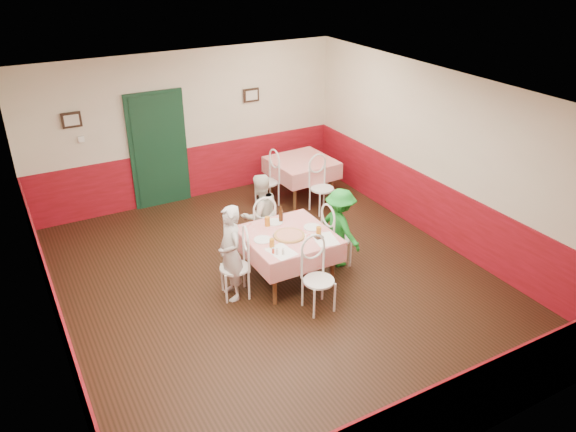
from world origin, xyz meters
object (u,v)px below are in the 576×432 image
chair_second_a (267,182)px  glass_c (267,221)px  glass_a (272,243)px  second_table (301,179)px  diner_left (231,253)px  pizza (289,235)px  chair_near (319,281)px  diner_far (260,215)px  chair_right (337,239)px  glass_b (319,231)px  chair_left (235,268)px  chair_second_b (322,189)px  main_table (288,257)px  diner_right (340,228)px  chair_far (262,229)px  wallet (319,237)px  beer_bottle (281,215)px

chair_second_a → glass_c: glass_c is taller
glass_a → glass_c: glass_c is taller
second_table → diner_left: diner_left is taller
pizza → chair_near: bearing=-88.7°
chair_near → diner_far: 1.76m
chair_right → pizza: 0.93m
glass_b → diner_far: (-0.37, 1.15, -0.15)m
chair_left → chair_near: bearing=58.1°
chair_second_b → diner_far: (-1.66, -0.80, 0.22)m
chair_right → chair_near: (-0.85, -0.85, 0.00)m
main_table → glass_c: (-0.14, 0.37, 0.46)m
second_table → chair_left: (-2.50, -2.45, 0.08)m
diner_far → chair_near: bearing=85.4°
chair_left → glass_b: 1.29m
chair_left → diner_right: size_ratio=0.72×
pizza → diner_right: diner_right is taller
second_table → chair_far: (-1.66, -1.60, 0.08)m
chair_near → glass_a: size_ratio=7.04×
diner_far → chair_second_a: bearing=-125.1°
chair_near → wallet: 0.71m
chair_near → glass_a: bearing=122.3°
chair_second_a → glass_b: 2.78m
beer_bottle → pizza: bearing=-103.4°
main_table → glass_b: 0.63m
chair_left → chair_second_b: 3.03m
second_table → chair_right: (-0.80, -2.45, 0.08)m
second_table → main_table: bearing=-124.0°
chair_second_a → diner_far: 1.81m
chair_far → chair_second_b: 1.86m
second_table → glass_c: (-1.79, -2.08, 0.46)m
main_table → chair_left: size_ratio=1.36×
chair_second_a → beer_bottle: 2.26m
glass_b → beer_bottle: beer_bottle is taller
second_table → beer_bottle: size_ratio=4.79×
chair_left → pizza: bearing=98.7°
chair_second_b → chair_second_a: bearing=132.0°
glass_c → beer_bottle: 0.24m
wallet → diner_left: (-1.23, 0.31, -0.07)m
chair_second_a → pizza: bearing=-23.0°
chair_second_a → glass_b: chair_second_a is taller
chair_second_a → glass_c: bearing=-29.6°
chair_right → beer_bottle: beer_bottle is taller
chair_second_b → glass_c: bearing=-146.4°
main_table → diner_right: 0.93m
pizza → diner_right: size_ratio=0.35×
chair_near → main_table: bearing=91.3°
glass_a → diner_left: (-0.52, 0.22, -0.12)m
chair_left → diner_right: (1.75, 0.01, 0.18)m
chair_far → glass_b: 1.21m
chair_left → wallet: bearing=88.2°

